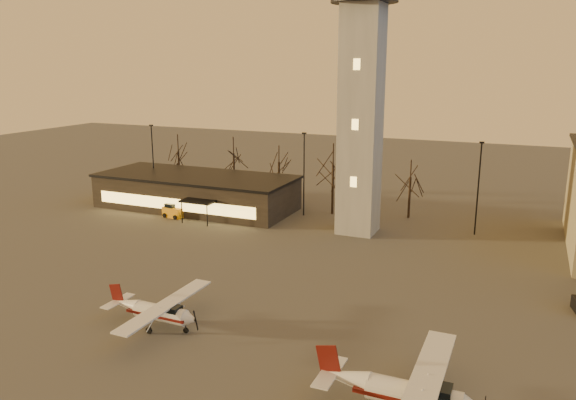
{
  "coord_description": "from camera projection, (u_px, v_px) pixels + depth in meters",
  "views": [
    {
      "loc": [
        16.54,
        -27.55,
        18.09
      ],
      "look_at": [
        -1.0,
        13.0,
        7.31
      ],
      "focal_mm": 35.0,
      "sensor_mm": 36.0,
      "label": 1
    }
  ],
  "objects": [
    {
      "name": "cessna_rear",
      "position": [
        163.0,
        316.0,
        39.21
      ],
      "size": [
        7.68,
        9.71,
        2.69
      ],
      "rotation": [
        0.0,
        0.0,
        -0.01
      ],
      "color": "silver",
      "rests_on": "ground"
    },
    {
      "name": "control_tower",
      "position": [
        362.0,
        81.0,
        58.11
      ],
      "size": [
        6.8,
        6.8,
        32.6
      ],
      "color": "gray",
      "rests_on": "ground"
    },
    {
      "name": "tree_row",
      "position": [
        278.0,
        158.0,
        74.02
      ],
      "size": [
        37.2,
        9.2,
        8.8
      ],
      "color": "black",
      "rests_on": "ground"
    },
    {
      "name": "terminal",
      "position": [
        196.0,
        191.0,
        71.72
      ],
      "size": [
        25.4,
        12.2,
        4.3
      ],
      "color": "black",
      "rests_on": "ground"
    },
    {
      "name": "light_poles",
      "position": [
        366.0,
        182.0,
        61.4
      ],
      "size": [
        58.5,
        12.25,
        10.14
      ],
      "color": "black",
      "rests_on": "ground"
    },
    {
      "name": "ground",
      "position": [
        221.0,
        359.0,
        35.23
      ],
      "size": [
        220.0,
        220.0,
        0.0
      ],
      "primitive_type": "plane",
      "color": "#484643",
      "rests_on": "ground"
    },
    {
      "name": "cessna_front",
      "position": [
        416.0,
        400.0,
        29.07
      ],
      "size": [
        9.32,
        11.79,
        3.27
      ],
      "rotation": [
        0.0,
        0.0,
        -0.0
      ],
      "color": "silver",
      "rests_on": "ground"
    },
    {
      "name": "service_cart",
      "position": [
        174.0,
        212.0,
        67.7
      ],
      "size": [
        2.83,
        2.05,
        1.66
      ],
      "rotation": [
        0.0,
        0.0,
        -0.18
      ],
      "color": "orange",
      "rests_on": "ground"
    }
  ]
}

